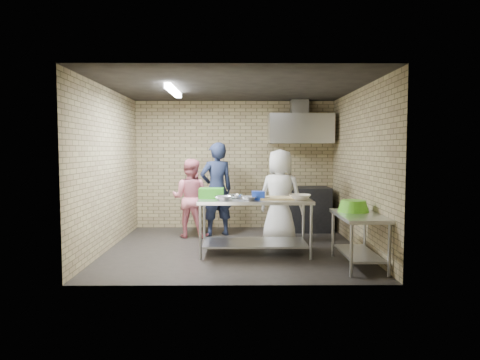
# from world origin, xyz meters

# --- Properties ---
(floor) EXTENTS (4.20, 4.20, 0.00)m
(floor) POSITION_xyz_m (0.00, 0.00, 0.00)
(floor) COLOR black
(floor) RESTS_ON ground
(ceiling) EXTENTS (4.20, 4.20, 0.00)m
(ceiling) POSITION_xyz_m (0.00, 0.00, 2.70)
(ceiling) COLOR black
(ceiling) RESTS_ON ground
(back_wall) EXTENTS (4.20, 0.06, 2.70)m
(back_wall) POSITION_xyz_m (0.00, 2.00, 1.35)
(back_wall) COLOR tan
(back_wall) RESTS_ON ground
(front_wall) EXTENTS (4.20, 0.06, 2.70)m
(front_wall) POSITION_xyz_m (0.00, -2.00, 1.35)
(front_wall) COLOR tan
(front_wall) RESTS_ON ground
(left_wall) EXTENTS (0.06, 4.00, 2.70)m
(left_wall) POSITION_xyz_m (-2.10, 0.00, 1.35)
(left_wall) COLOR tan
(left_wall) RESTS_ON ground
(right_wall) EXTENTS (0.06, 4.00, 2.70)m
(right_wall) POSITION_xyz_m (2.10, 0.00, 1.35)
(right_wall) COLOR tan
(right_wall) RESTS_ON ground
(prep_table) EXTENTS (1.78, 0.89, 0.89)m
(prep_table) POSITION_xyz_m (0.33, -0.36, 0.44)
(prep_table) COLOR silver
(prep_table) RESTS_ON floor
(side_counter) EXTENTS (0.60, 1.20, 0.75)m
(side_counter) POSITION_xyz_m (1.80, -1.10, 0.38)
(side_counter) COLOR silver
(side_counter) RESTS_ON floor
(stove) EXTENTS (1.20, 0.70, 0.90)m
(stove) POSITION_xyz_m (1.35, 1.65, 0.45)
(stove) COLOR black
(stove) RESTS_ON floor
(range_hood) EXTENTS (1.30, 0.60, 0.60)m
(range_hood) POSITION_xyz_m (1.35, 1.70, 2.10)
(range_hood) COLOR silver
(range_hood) RESTS_ON back_wall
(hood_duct) EXTENTS (0.35, 0.30, 0.30)m
(hood_duct) POSITION_xyz_m (1.35, 1.85, 2.55)
(hood_duct) COLOR #A5A8AD
(hood_duct) RESTS_ON back_wall
(wall_shelf) EXTENTS (0.80, 0.20, 0.04)m
(wall_shelf) POSITION_xyz_m (1.65, 1.89, 1.92)
(wall_shelf) COLOR #3F2B19
(wall_shelf) RESTS_ON back_wall
(fluorescent_fixture) EXTENTS (0.10, 1.25, 0.08)m
(fluorescent_fixture) POSITION_xyz_m (-1.00, 0.00, 2.64)
(fluorescent_fixture) COLOR white
(fluorescent_fixture) RESTS_ON ceiling
(green_crate) EXTENTS (0.40, 0.30, 0.16)m
(green_crate) POSITION_xyz_m (-0.37, -0.24, 0.97)
(green_crate) COLOR green
(green_crate) RESTS_ON prep_table
(blue_tub) EXTENTS (0.20, 0.20, 0.13)m
(blue_tub) POSITION_xyz_m (0.38, -0.46, 0.95)
(blue_tub) COLOR #1738B2
(blue_tub) RESTS_ON prep_table
(cutting_board) EXTENTS (0.54, 0.42, 0.03)m
(cutting_board) POSITION_xyz_m (0.68, -0.38, 0.90)
(cutting_board) COLOR #DABE7D
(cutting_board) RESTS_ON prep_table
(mixing_bowl_a) EXTENTS (0.29, 0.29, 0.07)m
(mixing_bowl_a) POSITION_xyz_m (-0.17, -0.56, 0.92)
(mixing_bowl_a) COLOR #ADB0B4
(mixing_bowl_a) RESTS_ON prep_table
(mixing_bowl_b) EXTENTS (0.22, 0.22, 0.07)m
(mixing_bowl_b) POSITION_xyz_m (0.03, -0.31, 0.92)
(mixing_bowl_b) COLOR silver
(mixing_bowl_b) RESTS_ON prep_table
(mixing_bowl_c) EXTENTS (0.27, 0.27, 0.06)m
(mixing_bowl_c) POSITION_xyz_m (0.23, -0.58, 0.92)
(mixing_bowl_c) COLOR #AAABB1
(mixing_bowl_c) RESTS_ON prep_table
(ceramic_bowl) EXTENTS (0.36, 0.36, 0.08)m
(ceramic_bowl) POSITION_xyz_m (1.03, -0.51, 0.93)
(ceramic_bowl) COLOR #C1B59A
(ceramic_bowl) RESTS_ON prep_table
(green_basin) EXTENTS (0.46, 0.46, 0.17)m
(green_basin) POSITION_xyz_m (1.78, -0.85, 0.83)
(green_basin) COLOR #59C626
(green_basin) RESTS_ON side_counter
(bottle_red) EXTENTS (0.07, 0.07, 0.18)m
(bottle_red) POSITION_xyz_m (1.40, 1.89, 2.03)
(bottle_red) COLOR #B22619
(bottle_red) RESTS_ON wall_shelf
(bottle_green) EXTENTS (0.06, 0.06, 0.15)m
(bottle_green) POSITION_xyz_m (1.80, 1.89, 2.02)
(bottle_green) COLOR green
(bottle_green) RESTS_ON wall_shelf
(man_navy) EXTENTS (0.78, 0.65, 1.81)m
(man_navy) POSITION_xyz_m (-0.35, 1.14, 0.91)
(man_navy) COLOR #141A33
(man_navy) RESTS_ON floor
(woman_pink) EXTENTS (0.82, 0.70, 1.50)m
(woman_pink) POSITION_xyz_m (-0.85, 0.98, 0.75)
(woman_pink) COLOR #D97283
(woman_pink) RESTS_ON floor
(woman_white) EXTENTS (0.97, 0.85, 1.68)m
(woman_white) POSITION_xyz_m (0.83, 0.50, 0.84)
(woman_white) COLOR silver
(woman_white) RESTS_ON floor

